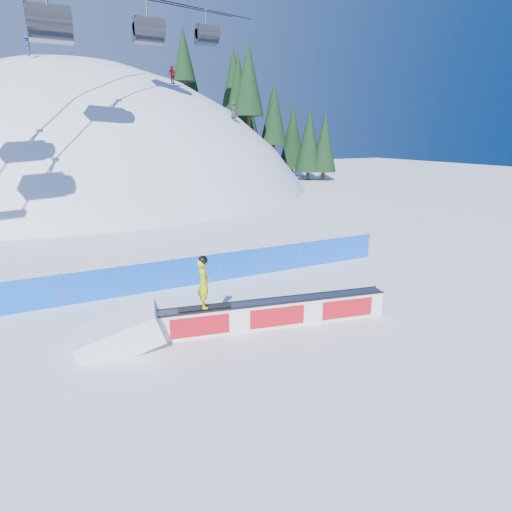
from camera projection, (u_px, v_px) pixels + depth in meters
name	position (u px, v px, depth m)	size (l,w,h in m)	color
ground	(180.00, 344.00, 11.78)	(160.00, 160.00, 0.00)	white
snow_hill	(102.00, 323.00, 53.16)	(64.00, 64.00, 64.00)	white
treeline	(259.00, 109.00, 54.45)	(19.07, 11.45, 18.97)	#372516
safety_fence	(147.00, 278.00, 15.49)	(22.05, 0.05, 1.30)	blue
rail_box	(275.00, 313.00, 12.76)	(7.46, 1.89, 0.90)	white
snow_ramp	(123.00, 345.00, 11.71)	(2.31, 1.54, 0.87)	white
snowboarder	(204.00, 283.00, 11.83)	(1.60, 0.62, 1.65)	black
distant_skiers	(93.00, 75.00, 35.47)	(23.52, 8.24, 6.92)	black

